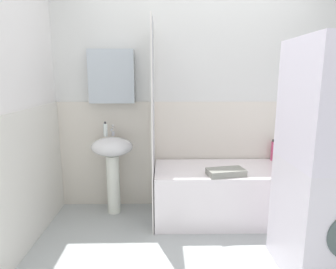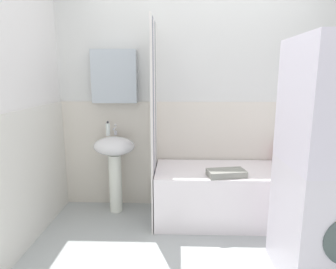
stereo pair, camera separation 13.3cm
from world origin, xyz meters
name	(u,v)px [view 1 (the left image)]	position (x,y,z in m)	size (l,w,h in m)	color
wall_back_tiled	(191,107)	(-0.06, 1.26, 1.14)	(3.60, 0.18, 2.40)	silver
wall_left_tiled	(14,122)	(-1.57, 0.34, 1.12)	(0.07, 1.81, 2.40)	white
sink	(112,158)	(-0.92, 1.03, 0.62)	(0.44, 0.34, 0.84)	white
faucet	(113,130)	(-0.92, 1.11, 0.90)	(0.03, 0.12, 0.12)	silver
soap_dispenser	(105,130)	(-0.99, 1.09, 0.92)	(0.04, 0.04, 0.16)	white
bathtub	(228,193)	(0.31, 0.88, 0.27)	(1.53, 0.67, 0.55)	white
shower_curtain	(153,125)	(-0.47, 0.88, 1.00)	(0.01, 0.67, 2.00)	white
body_wash_bottle	(284,152)	(0.98, 1.14, 0.65)	(0.05, 0.05, 0.21)	white
lotion_bottle	(273,150)	(0.86, 1.16, 0.66)	(0.05, 0.05, 0.24)	#CF4773
towel_folded	(226,172)	(0.23, 0.67, 0.58)	(0.35, 0.18, 0.06)	gray
washer_dryer_stack	(331,163)	(0.83, 0.00, 0.87)	(0.60, 0.64, 1.74)	white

